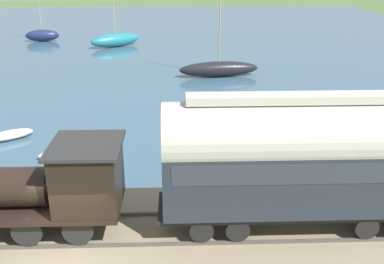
% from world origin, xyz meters
% --- Properties ---
extents(harbor_water, '(80.00, 80.00, 0.01)m').
position_xyz_m(harbor_water, '(44.49, 0.00, 0.00)').
color(harbor_water, '#38566B').
rests_on(harbor_water, ground).
extents(rail_embankment, '(5.90, 56.00, 0.66)m').
position_xyz_m(rail_embankment, '(1.24, 0.00, 0.27)').
color(rail_embankment, '#84755B').
rests_on(rail_embankment, ground).
extents(steam_locomotive, '(2.41, 6.17, 3.21)m').
position_xyz_m(steam_locomotive, '(1.24, 0.79, 2.31)').
color(steam_locomotive, black).
rests_on(steam_locomotive, rail_embankment).
extents(passenger_coach, '(2.23, 9.02, 4.48)m').
position_xyz_m(passenger_coach, '(1.24, -7.16, 3.14)').
color(passenger_coach, black).
rests_on(passenger_coach, rail_embankment).
extents(sailboat_navy, '(1.98, 3.97, 7.79)m').
position_xyz_m(sailboat_navy, '(42.10, 12.27, 0.71)').
color(sailboat_navy, '#192347').
rests_on(sailboat_navy, harbor_water).
extents(sailboat_black, '(2.12, 6.60, 9.27)m').
position_xyz_m(sailboat_black, '(24.20, -6.77, 0.66)').
color(sailboat_black, black).
rests_on(sailboat_black, harbor_water).
extents(sailboat_teal, '(4.70, 5.71, 6.53)m').
position_xyz_m(sailboat_teal, '(38.21, 3.30, 0.75)').
color(sailboat_teal, '#1E707A').
rests_on(sailboat_teal, harbor_water).
extents(rowboat_near_shore, '(2.06, 2.51, 0.48)m').
position_xyz_m(rowboat_near_shore, '(10.88, 5.54, 0.25)').
color(rowboat_near_shore, beige).
rests_on(rowboat_near_shore, harbor_water).
extents(rowboat_mid_harbor, '(1.50, 2.33, 0.40)m').
position_xyz_m(rowboat_mid_harbor, '(8.53, 2.26, 0.21)').
color(rowboat_mid_harbor, beige).
rests_on(rowboat_mid_harbor, harbor_water).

